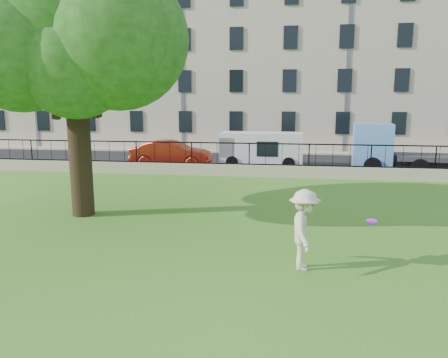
% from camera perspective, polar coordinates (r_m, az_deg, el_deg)
% --- Properties ---
extents(ground, '(120.00, 120.00, 0.00)m').
position_cam_1_polar(ground, '(10.98, -2.40, -10.65)').
color(ground, '#386718').
rests_on(ground, ground).
extents(retaining_wall, '(50.00, 0.40, 0.60)m').
position_cam_1_polar(retaining_wall, '(22.44, 3.29, 1.12)').
color(retaining_wall, tan).
rests_on(retaining_wall, ground).
extents(iron_railing, '(50.00, 0.05, 1.13)m').
position_cam_1_polar(iron_railing, '(22.32, 3.31, 3.27)').
color(iron_railing, black).
rests_on(iron_railing, retaining_wall).
extents(street, '(60.00, 9.00, 0.01)m').
position_cam_1_polar(street, '(27.12, 4.16, 2.11)').
color(street, black).
rests_on(street, ground).
extents(sidewalk, '(60.00, 1.40, 0.12)m').
position_cam_1_polar(sidewalk, '(32.25, 4.85, 3.54)').
color(sidewalk, tan).
rests_on(sidewalk, ground).
extents(building_row, '(56.40, 10.40, 13.80)m').
position_cam_1_polar(building_row, '(37.79, 5.57, 14.97)').
color(building_row, '#BBAC95').
rests_on(building_row, ground).
extents(tree, '(7.84, 6.04, 9.58)m').
position_cam_1_polar(tree, '(15.67, -19.54, 18.54)').
color(tree, black).
rests_on(tree, ground).
extents(man, '(0.74, 1.25, 1.90)m').
position_cam_1_polar(man, '(10.37, 10.42, -6.54)').
color(man, beige).
rests_on(man, ground).
extents(frisbee, '(0.36, 0.36, 0.12)m').
position_cam_1_polar(frisbee, '(11.22, 18.73, -5.30)').
color(frisbee, '#A026D8').
extents(red_sedan, '(4.70, 1.76, 1.53)m').
position_cam_1_polar(red_sedan, '(25.55, -6.86, 3.26)').
color(red_sedan, maroon).
rests_on(red_sedan, street).
extents(white_van, '(4.76, 1.91, 1.99)m').
position_cam_1_polar(white_van, '(25.67, 4.91, 3.85)').
color(white_van, silver).
rests_on(white_van, street).
extents(blue_truck, '(6.43, 2.83, 2.61)m').
position_cam_1_polar(blue_truck, '(25.51, 23.50, 3.68)').
color(blue_truck, '#5C92D9').
rests_on(blue_truck, street).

